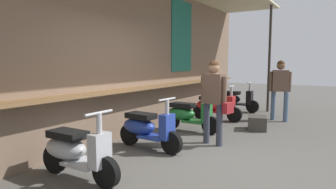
# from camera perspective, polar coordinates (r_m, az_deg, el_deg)

# --- Properties ---
(ground_plane) EXTENTS (36.44, 36.44, 0.00)m
(ground_plane) POSITION_cam_1_polar(r_m,az_deg,el_deg) (4.93, 5.83, -12.42)
(ground_plane) COLOR #56544F
(market_stall_facade) EXTENTS (13.01, 2.10, 3.53)m
(market_stall_facade) POSITION_cam_1_polar(r_m,az_deg,el_deg) (5.77, -11.50, 9.64)
(market_stall_facade) COLOR #7F6651
(market_stall_facade) RESTS_ON ground_plane
(scooter_silver) EXTENTS (0.46, 1.40, 0.97)m
(scooter_silver) POSITION_cam_1_polar(r_m,az_deg,el_deg) (4.23, -17.80, -10.36)
(scooter_silver) COLOR #B2B5BA
(scooter_silver) RESTS_ON ground_plane
(scooter_blue) EXTENTS (0.50, 1.40, 0.97)m
(scooter_blue) POSITION_cam_1_polar(r_m,az_deg,el_deg) (5.41, -4.32, -6.47)
(scooter_blue) COLOR #233D9E
(scooter_blue) RESTS_ON ground_plane
(scooter_green) EXTENTS (0.46, 1.40, 0.97)m
(scooter_green) POSITION_cam_1_polar(r_m,az_deg,el_deg) (6.76, 3.77, -3.91)
(scooter_green) COLOR #237533
(scooter_green) RESTS_ON ground_plane
(scooter_red) EXTENTS (0.46, 1.40, 0.97)m
(scooter_red) POSITION_cam_1_polar(r_m,az_deg,el_deg) (8.16, 8.93, -2.23)
(scooter_red) COLOR red
(scooter_red) RESTS_ON ground_plane
(scooter_black) EXTENTS (0.46, 1.40, 0.97)m
(scooter_black) POSITION_cam_1_polar(r_m,az_deg,el_deg) (9.76, 12.85, -0.94)
(scooter_black) COLOR black
(scooter_black) RESTS_ON ground_plane
(shopper_with_handbag) EXTENTS (0.29, 0.65, 1.62)m
(shopper_with_handbag) POSITION_cam_1_polar(r_m,az_deg,el_deg) (5.63, 8.96, 0.02)
(shopper_with_handbag) COLOR #383D4C
(shopper_with_handbag) RESTS_ON ground_plane
(shopper_browsing) EXTENTS (0.32, 0.54, 1.64)m
(shopper_browsing) POSITION_cam_1_polar(r_m,az_deg,el_deg) (8.44, 20.99, 1.92)
(shopper_browsing) COLOR slate
(shopper_browsing) RESTS_ON ground_plane
(merchandise_crate) EXTENTS (0.61, 0.54, 0.32)m
(merchandise_crate) POSITION_cam_1_polar(r_m,az_deg,el_deg) (7.24, 16.93, -5.32)
(merchandise_crate) COLOR #3D3833
(merchandise_crate) RESTS_ON ground_plane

